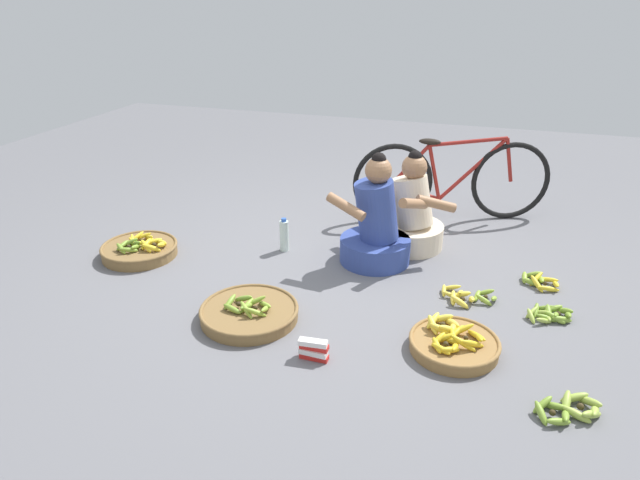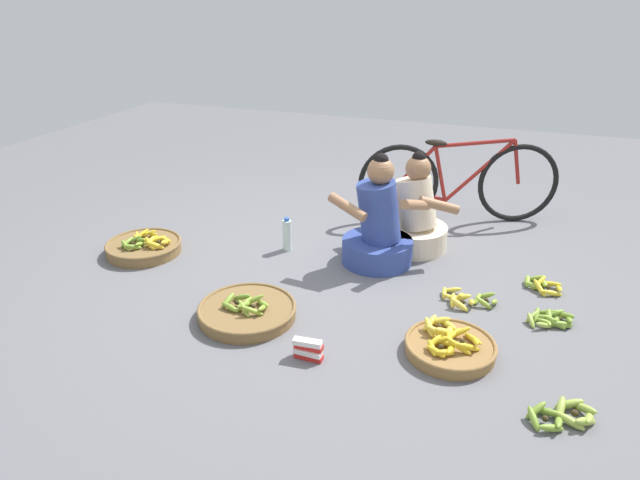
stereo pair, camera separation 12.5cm
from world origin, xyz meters
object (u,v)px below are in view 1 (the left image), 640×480
at_px(bicycle_leaning, 452,180).
at_px(banana_basket_back_center, 249,312).
at_px(water_bottle, 284,235).
at_px(packet_carton_stack, 314,349).
at_px(vendor_woman_behind, 411,217).
at_px(loose_bananas_back_left, 571,409).
at_px(vendor_woman_front, 376,228).
at_px(loose_bananas_mid_right, 539,281).
at_px(banana_basket_near_bicycle, 454,343).
at_px(loose_bananas_mid_left, 551,314).
at_px(loose_bananas_back_right, 466,296).
at_px(banana_basket_front_left, 140,249).

distance_m(bicycle_leaning, banana_basket_back_center, 2.27).
height_order(bicycle_leaning, water_bottle, bicycle_leaning).
bearing_deg(water_bottle, packet_carton_stack, -62.40).
height_order(vendor_woman_behind, loose_bananas_back_left, vendor_woman_behind).
distance_m(vendor_woman_front, loose_bananas_back_left, 1.84).
distance_m(bicycle_leaning, packet_carton_stack, 2.35).
height_order(banana_basket_back_center, water_bottle, water_bottle).
xyz_separation_m(vendor_woman_behind, packet_carton_stack, (-0.25, -1.62, -0.19)).
bearing_deg(banana_basket_back_center, packet_carton_stack, -27.57).
height_order(vendor_woman_behind, loose_bananas_mid_right, vendor_woman_behind).
bearing_deg(loose_bananas_mid_right, vendor_woman_front, 179.48).
bearing_deg(vendor_woman_front, loose_bananas_back_left, -46.30).
xyz_separation_m(banana_basket_near_bicycle, loose_bananas_mid_left, (0.54, 0.52, -0.02)).
bearing_deg(loose_bananas_back_right, water_bottle, 166.29).
distance_m(vendor_woman_behind, banana_basket_front_left, 2.09).
distance_m(banana_basket_near_bicycle, loose_bananas_back_right, 0.59).
distance_m(vendor_woman_behind, bicycle_leaning, 0.71).
distance_m(loose_bananas_back_left, packet_carton_stack, 1.32).
height_order(banana_basket_near_bicycle, banana_basket_front_left, banana_basket_front_left).
xyz_separation_m(banana_basket_back_center, packet_carton_stack, (0.51, -0.26, 0.01)).
distance_m(banana_basket_near_bicycle, packet_carton_stack, 0.79).
height_order(vendor_woman_front, banana_basket_near_bicycle, vendor_woman_front).
bearing_deg(vendor_woman_behind, banana_basket_near_bicycle, -70.13).
relative_size(bicycle_leaning, loose_bananas_mid_right, 6.36).
bearing_deg(bicycle_leaning, banana_basket_front_left, -145.91).
height_order(vendor_woman_front, loose_bananas_mid_right, vendor_woman_front).
bearing_deg(loose_bananas_back_right, loose_bananas_mid_left, -7.33).
relative_size(banana_basket_front_left, packet_carton_stack, 3.38).
height_order(banana_basket_front_left, loose_bananas_back_right, banana_basket_front_left).
bearing_deg(banana_basket_back_center, loose_bananas_mid_left, 17.91).
distance_m(vendor_woman_front, banana_basket_near_bicycle, 1.20).
relative_size(banana_basket_back_center, loose_bananas_back_right, 1.65).
bearing_deg(bicycle_leaning, packet_carton_stack, -102.14).
xyz_separation_m(bicycle_leaning, loose_bananas_back_right, (0.26, -1.37, -0.33)).
height_order(vendor_woman_front, vendor_woman_behind, vendor_woman_front).
bearing_deg(banana_basket_near_bicycle, loose_bananas_mid_right, 63.00).
bearing_deg(banana_basket_near_bicycle, packet_carton_stack, -156.58).
xyz_separation_m(loose_bananas_mid_left, loose_bananas_back_right, (-0.52, 0.07, 0.00)).
bearing_deg(loose_bananas_back_left, vendor_woman_front, 133.70).
relative_size(vendor_woman_front, banana_basket_back_center, 1.36).
xyz_separation_m(vendor_woman_front, banana_basket_near_bicycle, (0.67, -0.97, -0.22)).
bearing_deg(vendor_woman_behind, banana_basket_back_center, -119.21).
height_order(banana_basket_near_bicycle, loose_bananas_back_left, banana_basket_near_bicycle).
bearing_deg(bicycle_leaning, vendor_woman_behind, -109.83).
bearing_deg(packet_carton_stack, loose_bananas_back_right, 50.22).
relative_size(loose_bananas_mid_left, packet_carton_stack, 1.79).
height_order(banana_basket_back_center, banana_basket_near_bicycle, banana_basket_near_bicycle).
bearing_deg(bicycle_leaning, water_bottle, -137.89).
relative_size(vendor_woman_behind, loose_bananas_back_right, 2.08).
relative_size(banana_basket_back_center, loose_bananas_back_left, 1.79).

